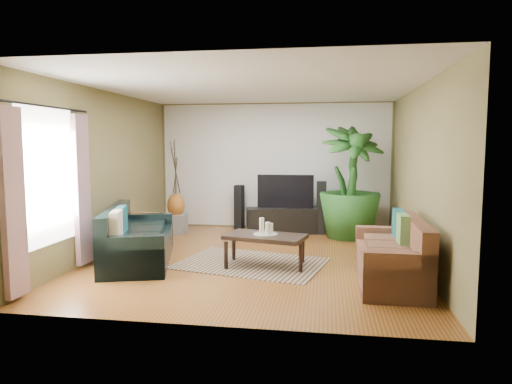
% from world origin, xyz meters
% --- Properties ---
extents(floor, '(5.50, 5.50, 0.00)m').
position_xyz_m(floor, '(0.00, 0.00, 0.00)').
color(floor, brown).
rests_on(floor, ground).
extents(ceiling, '(5.50, 5.50, 0.00)m').
position_xyz_m(ceiling, '(0.00, 0.00, 2.70)').
color(ceiling, white).
rests_on(ceiling, ground).
extents(wall_back, '(5.00, 0.00, 5.00)m').
position_xyz_m(wall_back, '(0.00, 2.75, 1.35)').
color(wall_back, olive).
rests_on(wall_back, ground).
extents(wall_front, '(5.00, 0.00, 5.00)m').
position_xyz_m(wall_front, '(0.00, -2.75, 1.35)').
color(wall_front, olive).
rests_on(wall_front, ground).
extents(wall_left, '(0.00, 5.50, 5.50)m').
position_xyz_m(wall_left, '(-2.50, 0.00, 1.35)').
color(wall_left, olive).
rests_on(wall_left, ground).
extents(wall_right, '(0.00, 5.50, 5.50)m').
position_xyz_m(wall_right, '(2.50, 0.00, 1.35)').
color(wall_right, olive).
rests_on(wall_right, ground).
extents(backwall_panel, '(4.90, 0.00, 4.90)m').
position_xyz_m(backwall_panel, '(0.00, 2.74, 1.35)').
color(backwall_panel, white).
rests_on(backwall_panel, ground).
extents(window_pane, '(0.00, 1.80, 1.80)m').
position_xyz_m(window_pane, '(-2.48, -1.60, 1.40)').
color(window_pane, white).
rests_on(window_pane, ground).
extents(curtain_near, '(0.08, 0.35, 2.20)m').
position_xyz_m(curtain_near, '(-2.43, -2.35, 1.15)').
color(curtain_near, gray).
rests_on(curtain_near, ground).
extents(curtain_far, '(0.08, 0.35, 2.20)m').
position_xyz_m(curtain_far, '(-2.43, -0.85, 1.15)').
color(curtain_far, gray).
rests_on(curtain_far, ground).
extents(curtain_rod, '(0.03, 1.90, 0.03)m').
position_xyz_m(curtain_rod, '(-2.43, -1.60, 2.30)').
color(curtain_rod, black).
rests_on(curtain_rod, ground).
extents(sofa_left, '(1.47, 2.30, 0.85)m').
position_xyz_m(sofa_left, '(-1.74, -0.43, 0.42)').
color(sofa_left, black).
rests_on(sofa_left, floor).
extents(sofa_right, '(0.83, 1.80, 0.85)m').
position_xyz_m(sofa_right, '(1.97, -0.98, 0.42)').
color(sofa_right, brown).
rests_on(sofa_right, floor).
extents(area_rug, '(2.44, 1.97, 0.01)m').
position_xyz_m(area_rug, '(0.00, -0.31, 0.01)').
color(area_rug, '#9F7E5D').
rests_on(area_rug, floor).
extents(coffee_table, '(1.28, 0.89, 0.48)m').
position_xyz_m(coffee_table, '(0.24, -0.41, 0.24)').
color(coffee_table, black).
rests_on(coffee_table, floor).
extents(candle_tray, '(0.36, 0.36, 0.02)m').
position_xyz_m(candle_tray, '(0.24, -0.41, 0.48)').
color(candle_tray, gray).
rests_on(candle_tray, coffee_table).
extents(candle_tall, '(0.07, 0.07, 0.23)m').
position_xyz_m(candle_tall, '(0.18, -0.38, 0.61)').
color(candle_tall, beige).
rests_on(candle_tall, candle_tray).
extents(candle_mid, '(0.07, 0.07, 0.18)m').
position_xyz_m(candle_mid, '(0.28, -0.45, 0.58)').
color(candle_mid, beige).
rests_on(candle_mid, candle_tray).
extents(candle_short, '(0.07, 0.07, 0.15)m').
position_xyz_m(candle_short, '(0.31, -0.35, 0.57)').
color(candle_short, beige).
rests_on(candle_short, candle_tray).
extents(tv_stand, '(1.63, 0.83, 0.52)m').
position_xyz_m(tv_stand, '(0.30, 2.19, 0.26)').
color(tv_stand, black).
rests_on(tv_stand, floor).
extents(television, '(1.15, 0.06, 0.68)m').
position_xyz_m(television, '(0.30, 2.21, 0.86)').
color(television, black).
rests_on(television, tv_stand).
extents(speaker_left, '(0.21, 0.22, 0.95)m').
position_xyz_m(speaker_left, '(-0.72, 2.50, 0.47)').
color(speaker_left, black).
rests_on(speaker_left, floor).
extents(speaker_right, '(0.20, 0.22, 1.07)m').
position_xyz_m(speaker_right, '(1.03, 2.22, 0.54)').
color(speaker_right, black).
rests_on(speaker_right, floor).
extents(potted_plant, '(1.64, 1.64, 2.18)m').
position_xyz_m(potted_plant, '(1.58, 1.92, 1.09)').
color(potted_plant, '#1F501A').
rests_on(potted_plant, floor).
extents(plant_pot, '(0.40, 0.40, 0.31)m').
position_xyz_m(plant_pot, '(1.58, 1.92, 0.16)').
color(plant_pot, black).
rests_on(plant_pot, floor).
extents(pedestal, '(0.40, 0.40, 0.39)m').
position_xyz_m(pedestal, '(-1.91, 1.83, 0.20)').
color(pedestal, gray).
rests_on(pedestal, floor).
extents(vase, '(0.36, 0.36, 0.50)m').
position_xyz_m(vase, '(-1.91, 1.83, 0.57)').
color(vase, '#934F1A').
rests_on(vase, pedestal).
extents(side_table, '(0.58, 0.58, 0.55)m').
position_xyz_m(side_table, '(-2.25, 0.84, 0.27)').
color(side_table, brown).
rests_on(side_table, floor).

